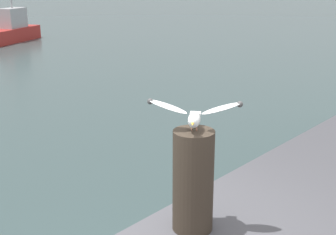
{
  "coord_description": "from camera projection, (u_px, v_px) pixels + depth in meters",
  "views": [
    {
      "loc": [
        -2.08,
        -2.34,
        3.16
      ],
      "look_at": [
        0.43,
        -0.13,
        2.12
      ],
      "focal_mm": 49.98,
      "sensor_mm": 36.0,
      "label": 1
    }
  ],
  "objects": [
    {
      "name": "mooring_post",
      "position": [
        193.0,
        181.0,
        3.48
      ],
      "size": [
        0.31,
        0.31,
        0.79
      ],
      "primitive_type": "cylinder",
      "color": "#382D23",
      "rests_on": "harbor_quay"
    },
    {
      "name": "seagull",
      "position": [
        194.0,
        115.0,
        3.33
      ],
      "size": [
        0.47,
        0.61,
        0.23
      ],
      "color": "tan",
      "rests_on": "mooring_post"
    },
    {
      "name": "boat_red",
      "position": [
        6.0,
        32.0,
        21.8
      ],
      "size": [
        4.35,
        2.62,
        3.86
      ],
      "color": "#B72D28",
      "rests_on": "ground_plane"
    }
  ]
}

